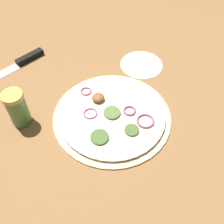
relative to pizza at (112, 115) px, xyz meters
name	(u,v)px	position (x,y,z in m)	size (l,w,h in m)	color
ground_plane	(112,117)	(0.00, 0.00, -0.01)	(3.00, 3.00, 0.00)	olive
pizza	(112,115)	(0.00, 0.00, 0.00)	(0.30, 0.30, 0.03)	beige
knife	(16,65)	(-0.29, 0.20, 0.00)	(0.24, 0.22, 0.02)	silver
spice_jar	(17,108)	(-0.23, -0.01, 0.04)	(0.05, 0.05, 0.10)	#4C7F42
flour_patch	(141,64)	(0.09, 0.20, -0.01)	(0.13, 0.13, 0.00)	white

